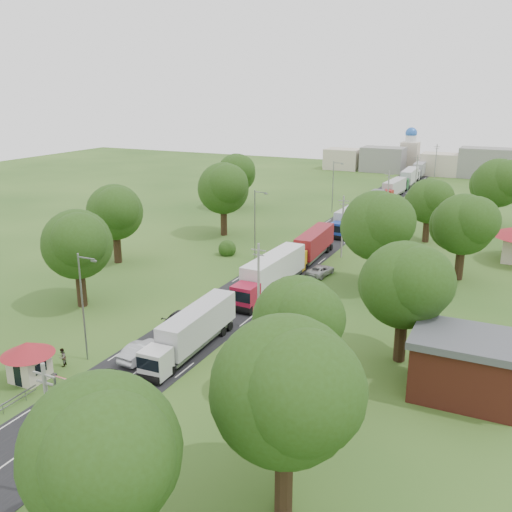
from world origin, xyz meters
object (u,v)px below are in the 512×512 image
Objects in this scene: car_lane_front at (100,380)px; pedestrian_near at (110,400)px; info_sign at (366,218)px; car_lane_mid at (142,351)px; boom_barrier at (84,385)px; guard_booth at (28,356)px; truck_0 at (193,330)px.

pedestrian_near reaches higher than car_lane_front.
info_sign is 0.83× the size of car_lane_mid.
boom_barrier is 2.10× the size of guard_booth.
car_lane_front is (-3.20, -9.21, -1.32)m from truck_0.
guard_booth reaches higher than pedestrian_near.
guard_booth reaches higher than car_lane_front.
info_sign is 2.22× the size of pedestrian_near.
truck_0 is (3.56, 10.71, 1.14)m from boom_barrier.
guard_booth is 9.33m from pedestrian_near.
car_lane_mid is at bearing 87.14° from boom_barrier.
pedestrian_near is at bearing 138.71° from car_lane_front.
info_sign is 61.07m from pedestrian_near.
guard_booth is 0.89× the size of car_lane_mid.
truck_0 is at bearing -111.23° from car_lane_front.
info_sign is at bearing -98.11° from car_lane_front.
info_sign is (12.40, 60.00, 0.84)m from guard_booth.
pedestrian_near reaches higher than car_lane_mid.
car_lane_front is (0.36, 1.50, -0.18)m from boom_barrier.
car_lane_front is at bearing 93.65° from car_lane_mid.
boom_barrier is 1.55m from car_lane_front.
info_sign is at bearing 86.52° from truck_0.
boom_barrier is 2.20× the size of car_lane_front.
info_sign is 0.98× the size of car_lane_front.
boom_barrier is 1.86× the size of car_lane_mid.
truck_0 is at bearing -93.48° from info_sign.
car_lane_mid is (-3.20, -3.55, -1.22)m from truck_0.
pedestrian_near is at bearing 113.95° from car_lane_mid.
boom_barrier is 4.99× the size of pedestrian_near.
car_lane_front is at bearing 76.59° from boom_barrier.
guard_booth is 0.32× the size of truck_0.
truck_0 is (9.40, 10.71, -0.13)m from guard_booth.
truck_0 reaches higher than car_lane_front.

